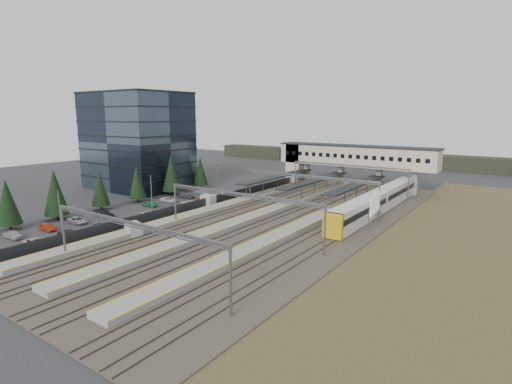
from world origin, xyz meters
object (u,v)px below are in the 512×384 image
Objects in this scene: relay_cabin_far at (208,201)px; train at (378,202)px; office_building at (138,141)px; footbridge at (344,157)px; billboard at (375,205)px; relay_cabin_near at (133,229)px.

relay_cabin_far is 0.06× the size of train.
office_building is 53.18m from footbridge.
train is (60.00, 8.30, -9.96)m from office_building.
relay_cabin_far is 0.41× the size of billboard.
office_building is 7.76× the size of relay_cabin_near.
footbridge is (10.09, 58.65, 6.82)m from relay_cabin_near.
relay_cabin_far is at bearing -111.85° from footbridge.
relay_cabin_near is at bearing -137.76° from billboard.
billboard is (33.57, 4.02, 2.70)m from relay_cabin_far.
office_building reaches higher than footbridge.
train is (26.39, 36.96, 1.13)m from relay_cabin_near.
office_building reaches higher than relay_cabin_near.
train reaches higher than relay_cabin_near.
train is at bearing 54.47° from relay_cabin_near.
relay_cabin_far is at bearing -12.03° from office_building.
office_building is 31.80m from relay_cabin_far.
billboard is (2.75, -10.50, 1.66)m from train.
relay_cabin_near is 1.16× the size of relay_cabin_far.
office_building is at bearing 167.97° from relay_cabin_far.
train is (16.30, -21.70, -5.69)m from footbridge.
office_building is 0.60× the size of footbridge.
office_building is at bearing 177.99° from billboard.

